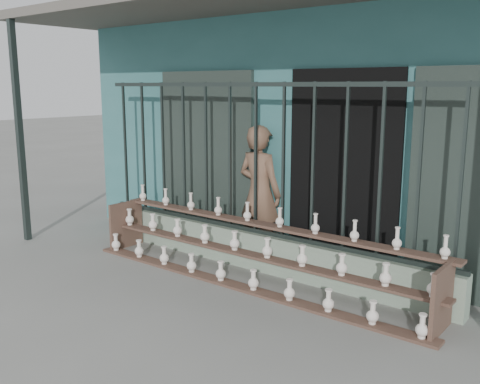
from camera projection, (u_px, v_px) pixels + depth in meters
The scene contains 6 objects.
ground at pixel (181, 300), 5.59m from camera, with size 60.00×60.00×0.00m, color slate.
workshop_building at pixel (365, 123), 8.53m from camera, with size 7.40×6.60×3.21m.
parapet_wall at pixel (255, 250), 6.55m from camera, with size 5.00×0.20×0.45m, color #8BA089.
security_fence at pixel (256, 159), 6.33m from camera, with size 5.00×0.04×1.80m.
shelf_rack at pixel (250, 251), 6.06m from camera, with size 4.50×0.68×0.85m.
elderly_woman at pixel (260, 193), 6.79m from camera, with size 0.63×0.42×1.73m, color brown.
Camera 1 is at (3.73, -3.76, 2.21)m, focal length 40.00 mm.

